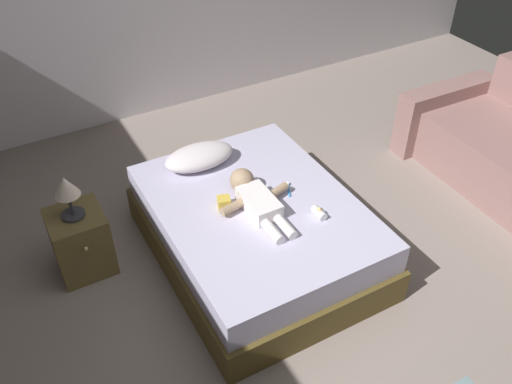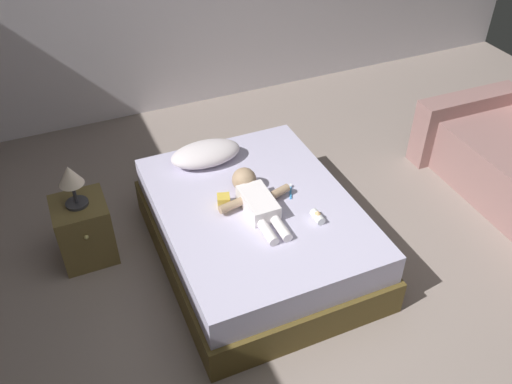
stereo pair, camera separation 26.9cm
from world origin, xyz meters
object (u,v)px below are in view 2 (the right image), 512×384
object	(u,v)px
toothbrush	(291,191)
toy_block	(224,201)
baby	(255,198)
pillow	(206,154)
nightstand	(84,230)
lamp	(70,179)
bed	(256,230)
baby_bottle	(317,216)

from	to	relation	value
toothbrush	toy_block	size ratio (longest dim) A/B	1.30
baby	pillow	bearing A→B (deg)	102.74
nightstand	lamp	distance (m)	0.45
bed	lamp	distance (m)	1.28
nightstand	baby_bottle	xyz separation A→B (m)	(1.39, -0.78, 0.27)
lamp	baby_bottle	size ratio (longest dim) A/B	2.83
bed	toy_block	bearing A→B (deg)	162.31
pillow	nightstand	xyz separation A→B (m)	(-0.95, -0.11, -0.31)
toy_block	nightstand	bearing A→B (deg)	155.39
pillow	toy_block	world-z (taller)	pillow
toothbrush	baby_bottle	xyz separation A→B (m)	(0.03, -0.33, 0.02)
toy_block	baby_bottle	xyz separation A→B (m)	(0.50, -0.37, -0.01)
baby	toy_block	distance (m)	0.21
bed	nightstand	size ratio (longest dim) A/B	3.61
baby	lamp	distance (m)	1.20
lamp	toy_block	world-z (taller)	lamp
bed	toy_block	xyz separation A→B (m)	(-0.20, 0.07, 0.28)
bed	nightstand	bearing A→B (deg)	156.63
baby	toothbrush	world-z (taller)	baby
baby	toy_block	world-z (taller)	baby
bed	pillow	distance (m)	0.68
baby	nightstand	bearing A→B (deg)	156.01
toy_block	baby_bottle	world-z (taller)	toy_block
pillow	baby_bottle	xyz separation A→B (m)	(0.44, -0.89, -0.04)
bed	nightstand	distance (m)	1.19
pillow	baby_bottle	bearing A→B (deg)	-63.63
pillow	lamp	bearing A→B (deg)	-173.46
pillow	toothbrush	world-z (taller)	pillow
bed	pillow	world-z (taller)	pillow
nightstand	baby_bottle	size ratio (longest dim) A/B	4.27
pillow	lamp	world-z (taller)	lamp
baby	toy_block	xyz separation A→B (m)	(-0.19, 0.07, -0.02)
toothbrush	toy_block	distance (m)	0.47
bed	toothbrush	world-z (taller)	toothbrush
baby	toothbrush	xyz separation A→B (m)	(0.28, 0.03, -0.05)
baby	bed	bearing A→B (deg)	35.03
bed	baby	bearing A→B (deg)	-144.97
baby	toothbrush	bearing A→B (deg)	5.51
pillow	lamp	size ratio (longest dim) A/B	1.66
pillow	nightstand	distance (m)	1.01
toy_block	baby_bottle	distance (m)	0.62
baby	baby_bottle	bearing A→B (deg)	-44.20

